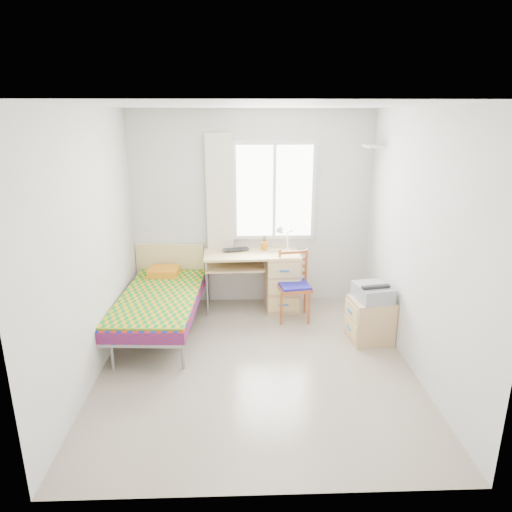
{
  "coord_description": "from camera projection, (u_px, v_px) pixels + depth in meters",
  "views": [
    {
      "loc": [
        -0.15,
        -4.27,
        2.52
      ],
      "look_at": [
        0.02,
        0.55,
        1.02
      ],
      "focal_mm": 32.0,
      "sensor_mm": 36.0,
      "label": 1
    }
  ],
  "objects": [
    {
      "name": "wall_left",
      "position": [
        91.0,
        247.0,
        4.39
      ],
      "size": [
        0.0,
        3.5,
        3.5
      ],
      "primitive_type": "plane",
      "rotation": [
        1.57,
        0.0,
        1.57
      ],
      "color": "silver",
      "rests_on": "ground"
    },
    {
      "name": "window",
      "position": [
        274.0,
        191.0,
        6.03
      ],
      "size": [
        1.1,
        0.04,
        1.3
      ],
      "color": "white",
      "rests_on": "wall_back"
    },
    {
      "name": "printer",
      "position": [
        373.0,
        292.0,
        5.17
      ],
      "size": [
        0.43,
        0.48,
        0.18
      ],
      "rotation": [
        0.0,
        0.0,
        0.19
      ],
      "color": "#989AA0",
      "rests_on": "cabinet"
    },
    {
      "name": "chair",
      "position": [
        294.0,
        281.0,
        5.79
      ],
      "size": [
        0.44,
        0.44,
        0.89
      ],
      "rotation": [
        0.0,
        0.0,
        0.16
      ],
      "color": "#AA5321",
      "rests_on": "floor"
    },
    {
      "name": "cabinet",
      "position": [
        370.0,
        320.0,
        5.26
      ],
      "size": [
        0.51,
        0.46,
        0.5
      ],
      "rotation": [
        0.0,
        0.0,
        0.12
      ],
      "color": "tan",
      "rests_on": "floor"
    },
    {
      "name": "floating_shelf",
      "position": [
        374.0,
        146.0,
        5.58
      ],
      "size": [
        0.2,
        0.32,
        0.03
      ],
      "primitive_type": "cube",
      "color": "white",
      "rests_on": "wall_right"
    },
    {
      "name": "laptop",
      "position": [
        237.0,
        251.0,
        6.03
      ],
      "size": [
        0.4,
        0.31,
        0.03
      ],
      "primitive_type": "imported",
      "rotation": [
        0.0,
        0.0,
        0.26
      ],
      "color": "black",
      "rests_on": "desk"
    },
    {
      "name": "task_lamp",
      "position": [
        284.0,
        237.0,
        5.83
      ],
      "size": [
        0.22,
        0.31,
        0.39
      ],
      "rotation": [
        0.0,
        0.0,
        -0.11
      ],
      "color": "white",
      "rests_on": "desk"
    },
    {
      "name": "book",
      "position": [
        236.0,
        267.0,
        6.05
      ],
      "size": [
        0.18,
        0.24,
        0.02
      ],
      "primitive_type": "imported",
      "rotation": [
        0.0,
        0.0,
        0.02
      ],
      "color": "gray",
      "rests_on": "desk"
    },
    {
      "name": "wall_right",
      "position": [
        418.0,
        244.0,
        4.5
      ],
      "size": [
        0.0,
        3.5,
        3.5
      ],
      "primitive_type": "plane",
      "rotation": [
        1.57,
        0.0,
        -1.57
      ],
      "color": "silver",
      "rests_on": "ground"
    },
    {
      "name": "ceiling",
      "position": [
        256.0,
        105.0,
        4.06
      ],
      "size": [
        3.5,
        3.5,
        0.0
      ],
      "primitive_type": "plane",
      "rotation": [
        3.14,
        0.0,
        0.0
      ],
      "color": "white",
      "rests_on": "wall_back"
    },
    {
      "name": "floor",
      "position": [
        256.0,
        363.0,
        4.83
      ],
      "size": [
        3.5,
        3.5,
        0.0
      ],
      "primitive_type": "plane",
      "color": "#BCAD93",
      "rests_on": "ground"
    },
    {
      "name": "desk",
      "position": [
        277.0,
        278.0,
        6.11
      ],
      "size": [
        1.27,
        0.62,
        0.78
      ],
      "rotation": [
        0.0,
        0.0,
        0.04
      ],
      "color": "#E0C575",
      "rests_on": "floor"
    },
    {
      "name": "wall_back",
      "position": [
        252.0,
        210.0,
        6.11
      ],
      "size": [
        3.2,
        0.0,
        3.2
      ],
      "primitive_type": "plane",
      "rotation": [
        1.57,
        0.0,
        0.0
      ],
      "color": "silver",
      "rests_on": "ground"
    },
    {
      "name": "pen_cup",
      "position": [
        264.0,
        246.0,
        6.11
      ],
      "size": [
        0.1,
        0.1,
        0.11
      ],
      "primitive_type": "cylinder",
      "rotation": [
        0.0,
        0.0,
        -0.21
      ],
      "color": "orange",
      "rests_on": "desk"
    },
    {
      "name": "curtain",
      "position": [
        220.0,
        200.0,
        5.99
      ],
      "size": [
        0.35,
        0.05,
        1.7
      ],
      "primitive_type": "cube",
      "color": "#F1E1C7",
      "rests_on": "wall_back"
    },
    {
      "name": "bed",
      "position": [
        161.0,
        298.0,
        5.49
      ],
      "size": [
        1.0,
        1.98,
        0.84
      ],
      "rotation": [
        0.0,
        0.0,
        -0.05
      ],
      "color": "#929499",
      "rests_on": "floor"
    }
  ]
}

